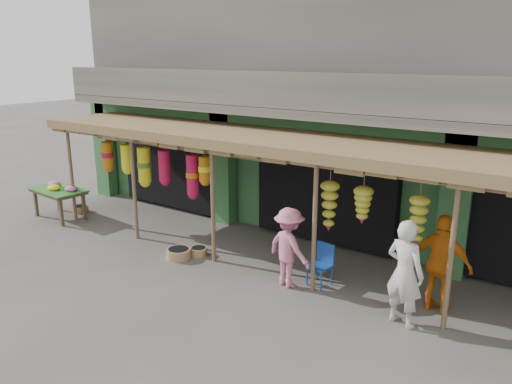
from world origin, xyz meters
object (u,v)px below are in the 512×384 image
Objects in this scene: flower_table at (59,191)px; blue_chair at (322,262)px; person_front at (405,273)px; person_vendor at (441,264)px; person_shopper at (289,248)px.

flower_table is 8.01m from blue_chair.
person_vendor is at bearing -100.81° from person_front.
person_front is at bearing -167.43° from person_shopper.
person_vendor is at bearing -150.45° from person_shopper.
blue_chair is at bearing 7.86° from flower_table.
person_vendor reaches higher than blue_chair.
person_vendor reaches higher than flower_table.
person_shopper is at bearing 18.08° from person_vendor.
blue_chair is 0.47× the size of person_vendor.
person_front is 2.36m from person_shopper.
person_vendor is 1.12× the size of person_shopper.
blue_chair is 0.53× the size of person_shopper.
person_shopper is (7.48, 0.02, 0.01)m from flower_table.
blue_chair is 0.75m from person_shopper.
flower_table is at bearing -168.59° from blue_chair.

